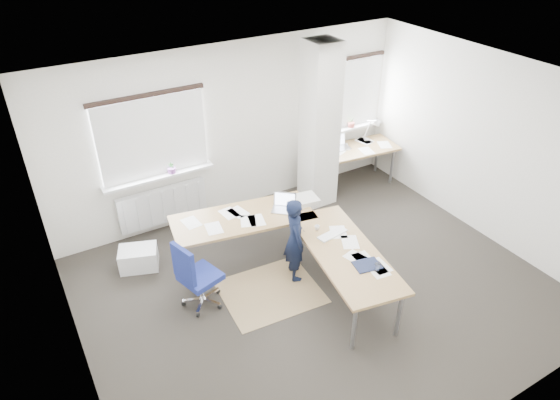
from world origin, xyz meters
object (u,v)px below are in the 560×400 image
desk_main (294,234)px  person (295,239)px  task_chair (199,288)px  desk_side (358,150)px

desk_main → person: size_ratio=2.38×
task_chair → desk_main: bearing=-19.5°
desk_main → desk_side: size_ratio=2.03×
desk_side → task_chair: desk_side is taller
desk_main → desk_side: bearing=44.5°
task_chair → person: 1.43m
desk_main → person: 0.08m
desk_side → desk_main: bearing=-139.2°
task_chair → person: size_ratio=0.83×
desk_side → person: person is taller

